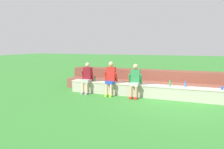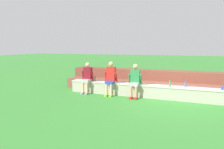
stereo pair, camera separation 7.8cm
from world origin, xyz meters
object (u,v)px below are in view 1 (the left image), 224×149
at_px(person_left_of_center, 111,77).
at_px(water_bottle_mid_right, 185,84).
at_px(water_bottle_near_right, 95,79).
at_px(plastic_cup_left_end, 222,88).
at_px(person_far_left, 87,77).
at_px(water_bottle_near_left, 170,83).
at_px(person_center, 135,80).

distance_m(person_left_of_center, water_bottle_mid_right, 3.00).
height_order(water_bottle_near_right, plastic_cup_left_end, water_bottle_near_right).
xyz_separation_m(person_far_left, water_bottle_mid_right, (4.12, 0.26, -0.10)).
bearing_deg(person_left_of_center, water_bottle_near_left, 4.22).
bearing_deg(water_bottle_mid_right, person_center, -170.75).
height_order(person_far_left, plastic_cup_left_end, person_far_left).
xyz_separation_m(water_bottle_near_right, plastic_cup_left_end, (5.08, 0.00, -0.04)).
bearing_deg(person_far_left, plastic_cup_left_end, 2.47).
distance_m(person_far_left, water_bottle_near_right, 0.38).
xyz_separation_m(person_center, water_bottle_mid_right, (1.92, 0.31, -0.11)).
relative_size(water_bottle_mid_right, water_bottle_near_left, 0.84).
xyz_separation_m(person_far_left, person_center, (2.20, -0.05, 0.01)).
xyz_separation_m(person_left_of_center, plastic_cup_left_end, (4.24, 0.25, -0.19)).
height_order(water_bottle_mid_right, water_bottle_near_left, water_bottle_near_left).
bearing_deg(water_bottle_near_left, water_bottle_near_right, 178.73).
relative_size(person_far_left, water_bottle_mid_right, 5.93).
relative_size(person_far_left, person_center, 0.99).
height_order(person_left_of_center, water_bottle_near_left, person_left_of_center).
relative_size(person_center, water_bottle_near_right, 6.41).
bearing_deg(plastic_cup_left_end, water_bottle_near_left, -177.63).
bearing_deg(person_center, water_bottle_mid_right, 9.25).
bearing_deg(person_center, plastic_cup_left_end, 5.09).
bearing_deg(person_far_left, water_bottle_near_left, 2.53).
bearing_deg(person_left_of_center, water_bottle_near_right, 163.50).
xyz_separation_m(person_left_of_center, water_bottle_near_left, (2.42, 0.18, -0.12)).
relative_size(person_far_left, water_bottle_near_left, 5.01).
height_order(person_left_of_center, water_bottle_near_right, person_left_of_center).
bearing_deg(water_bottle_mid_right, plastic_cup_left_end, -1.36).
distance_m(person_far_left, water_bottle_mid_right, 4.12).
relative_size(person_center, water_bottle_near_left, 5.04).
height_order(water_bottle_near_left, plastic_cup_left_end, water_bottle_near_left).
bearing_deg(person_center, water_bottle_near_left, 8.71).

